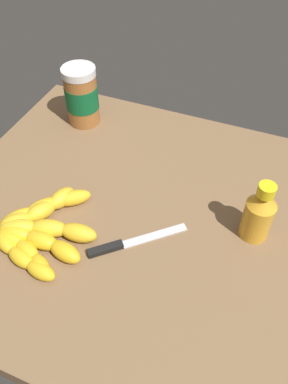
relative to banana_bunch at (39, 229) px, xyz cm
name	(u,v)px	position (x,y,z in cm)	size (l,w,h in cm)	color
ground_plane	(123,215)	(12.29, 12.60, -3.97)	(76.63, 74.34, 4.53)	brown
banana_bunch	(39,229)	(0.00, 0.00, 0.00)	(20.68, 23.41, 3.70)	yellow
peanut_butter_jar	(82,96)	(-9.62, 37.03, 5.92)	(8.43, 8.43, 15.34)	#9E602D
honey_bottle	(259,214)	(39.29, 16.33, 4.36)	(5.73, 5.73, 13.60)	gold
butter_knife	(129,242)	(17.37, 4.65, -1.25)	(16.34, 14.96, 1.20)	silver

